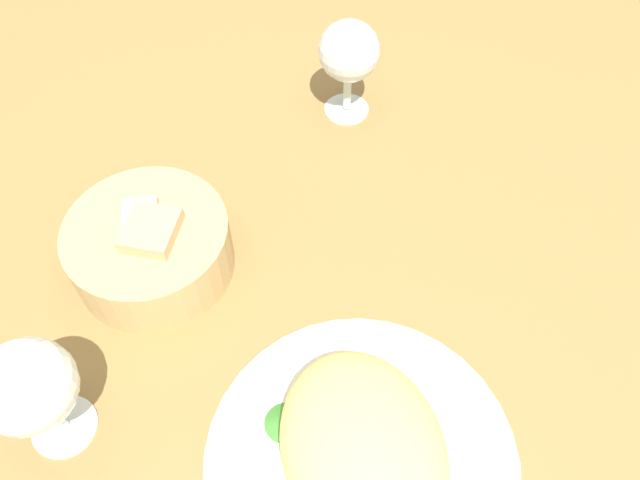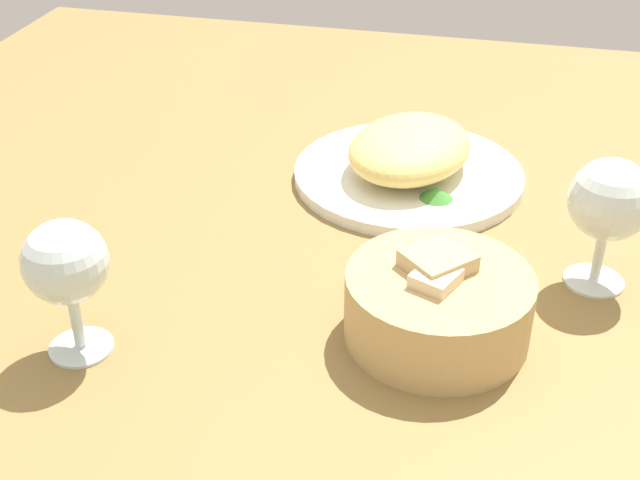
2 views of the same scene
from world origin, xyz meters
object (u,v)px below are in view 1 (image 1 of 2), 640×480
at_px(plate, 361,461).
at_px(wine_glass_near, 349,54).
at_px(bread_basket, 151,247).
at_px(wine_glass_far, 29,389).

relative_size(plate, wine_glass_near, 2.11).
xyz_separation_m(bread_basket, wine_glass_far, (-0.12, 0.14, 0.05)).
bearing_deg(bread_basket, wine_glass_far, 130.04).
bearing_deg(wine_glass_far, wine_glass_near, -64.43).
relative_size(plate, bread_basket, 1.64).
xyz_separation_m(plate, wine_glass_far, (0.17, 0.21, 0.08)).
distance_m(plate, wine_glass_far, 0.28).
bearing_deg(wine_glass_near, wine_glass_far, 115.57).
height_order(plate, bread_basket, bread_basket).
bearing_deg(plate, wine_glass_far, 51.32).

